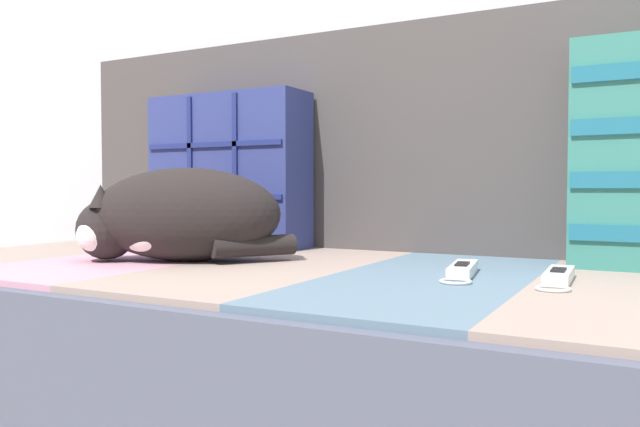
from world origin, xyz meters
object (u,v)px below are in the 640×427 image
object	(u,v)px
couch	(357,388)
sleeping_cat	(176,217)
throw_pillow_quilted	(229,171)
game_remote_far	(559,277)
game_remote_near	(462,270)

from	to	relation	value
couch	sleeping_cat	xyz separation A→B (m)	(-0.36, -0.08, 0.31)
throw_pillow_quilted	couch	bearing A→B (deg)	-26.55
sleeping_cat	game_remote_far	world-z (taller)	sleeping_cat
couch	throw_pillow_quilted	world-z (taller)	throw_pillow_quilted
throw_pillow_quilted	sleeping_cat	size ratio (longest dim) A/B	0.97
throw_pillow_quilted	sleeping_cat	distance (m)	0.33
sleeping_cat	game_remote_near	size ratio (longest dim) A/B	2.07
sleeping_cat	game_remote_far	distance (m)	0.71
sleeping_cat	game_remote_far	bearing A→B (deg)	5.04
couch	throw_pillow_quilted	size ratio (longest dim) A/B	4.89
couch	game_remote_far	world-z (taller)	game_remote_far
game_remote_near	game_remote_far	xyz separation A→B (m)	(0.15, -0.01, -0.00)
couch	game_remote_near	size ratio (longest dim) A/B	9.87
game_remote_near	throw_pillow_quilted	bearing A→B (deg)	160.04
couch	game_remote_far	size ratio (longest dim) A/B	10.46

